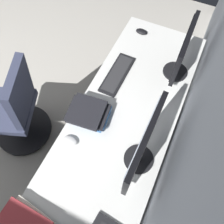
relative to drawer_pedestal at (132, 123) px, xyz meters
The scene contains 10 objects.
wall_back 1.12m from the drawer_pedestal, 44.00° to the left, with size 5.32×0.10×2.60m, color #8C939E.
desk 0.42m from the drawer_pedestal, ahead, with size 2.24×0.72×0.73m.
drawer_pedestal is the anchor object (origin of this frame).
monitor_primary 0.76m from the drawer_pedestal, 154.74° to the left, with size 0.47×0.20×0.42m.
monitor_secondary 0.79m from the drawer_pedestal, 24.01° to the left, with size 0.53×0.20×0.46m.
keyboard_main 0.49m from the drawer_pedestal, 126.06° to the right, with size 0.42×0.15×0.02m.
mouse_main 0.70m from the drawer_pedestal, 30.63° to the right, with size 0.06×0.10×0.03m, color silver.
mouse_spare 0.83m from the drawer_pedestal, 161.93° to the right, with size 0.06×0.10×0.03m, color black.
book_stack_far 0.57m from the drawer_pedestal, 44.15° to the right, with size 0.26×0.31×0.10m.
office_chair 1.03m from the drawer_pedestal, 68.60° to the right, with size 0.56×0.61×0.97m.
Camera 1 is at (0.46, 2.15, 2.22)m, focal length 36.40 mm.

